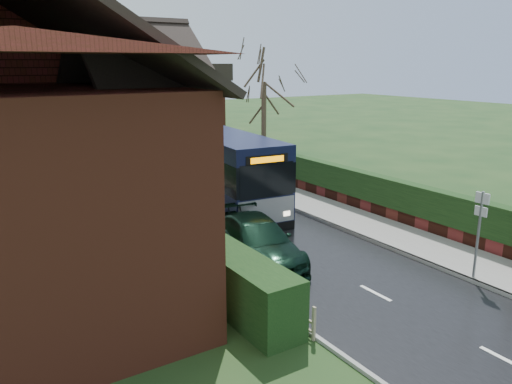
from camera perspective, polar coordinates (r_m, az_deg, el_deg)
ground at (r=16.64m, az=8.50°, el=-8.88°), size 140.00×140.00×0.00m
road at (r=24.58m, az=-6.95°, el=-1.03°), size 6.00×100.00×0.02m
pavement at (r=26.61m, az=1.29°, el=0.42°), size 2.50×100.00×0.14m
kerb_right at (r=25.98m, az=-0.90°, el=0.07°), size 0.12×100.00×0.14m
kerb_left at (r=23.47m, az=-13.67°, el=-2.00°), size 0.12×100.00×0.10m
front_hedge at (r=18.48m, az=-11.12°, el=-3.93°), size 1.20×16.00×1.60m
picket_fence at (r=18.86m, az=-8.95°, el=-4.57°), size 0.10×16.00×0.90m
right_wall_hedge at (r=27.28m, az=4.01°, el=2.78°), size 0.60×50.00×1.80m
bus at (r=24.29m, az=-5.11°, el=2.98°), size 3.69×11.60×3.47m
car_silver at (r=21.57m, az=-7.62°, el=-1.49°), size 2.30×4.07×1.31m
car_green at (r=16.91m, az=0.08°, el=-5.62°), size 3.02×5.39×1.47m
car_distant at (r=56.54m, az=-20.25°, el=7.64°), size 1.33×3.80×1.25m
bus_stop_sign at (r=16.48m, az=24.19°, el=-3.25°), size 0.08×0.43×2.87m
tree_right_far at (r=29.27m, az=0.92°, el=13.18°), size 4.07×4.07×7.85m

